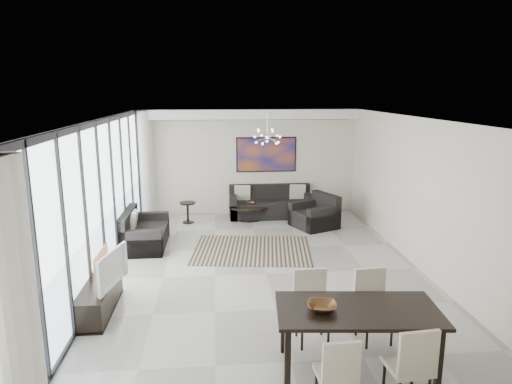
{
  "coord_description": "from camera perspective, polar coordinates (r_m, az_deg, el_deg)",
  "views": [
    {
      "loc": [
        -0.9,
        -8.05,
        3.4
      ],
      "look_at": [
        -0.05,
        1.54,
        1.25
      ],
      "focal_mm": 32.0,
      "sensor_mm": 36.0,
      "label": 1
    }
  ],
  "objects": [
    {
      "name": "side_table",
      "position": [
        12.03,
        -8.53,
        -2.12
      ],
      "size": [
        0.4,
        0.4,
        0.55
      ],
      "color": "black",
      "rests_on": "floor"
    },
    {
      "name": "sofa_main",
      "position": [
        12.6,
        1.86,
        -1.74
      ],
      "size": [
        2.27,
        0.93,
        0.83
      ],
      "color": "black",
      "rests_on": "floor"
    },
    {
      "name": "loveseat",
      "position": [
        10.47,
        -13.94,
        -5.16
      ],
      "size": [
        0.91,
        1.61,
        0.81
      ],
      "color": "black",
      "rests_on": "floor"
    },
    {
      "name": "bowl_dining",
      "position": [
        5.7,
        8.26,
        -14.0
      ],
      "size": [
        0.41,
        0.41,
        0.09
      ],
      "primitive_type": "imported",
      "rotation": [
        0.0,
        0.0,
        -0.19
      ],
      "color": "brown",
      "rests_on": "dining_table"
    },
    {
      "name": "dining_table",
      "position": [
        5.87,
        12.59,
        -14.77
      ],
      "size": [
        2.05,
        1.15,
        0.82
      ],
      "color": "black",
      "rests_on": "floor"
    },
    {
      "name": "dining_chair_se",
      "position": [
        5.48,
        18.98,
        -19.44
      ],
      "size": [
        0.49,
        0.49,
        0.97
      ],
      "color": "beige",
      "rests_on": "floor"
    },
    {
      "name": "room_shell",
      "position": [
        8.39,
        4.42,
        -0.88
      ],
      "size": [
        6.0,
        9.0,
        2.9
      ],
      "color": "#A8A39B",
      "rests_on": "ground"
    },
    {
      "name": "television",
      "position": [
        7.43,
        -18.15,
        -9.03
      ],
      "size": [
        0.34,
        0.97,
        0.55
      ],
      "primitive_type": "imported",
      "rotation": [
        0.0,
        0.0,
        1.35
      ],
      "color": "gray",
      "rests_on": "tv_console"
    },
    {
      "name": "rug",
      "position": [
        10.0,
        -0.47,
        -7.24
      ],
      "size": [
        2.72,
        2.22,
        0.01
      ],
      "primitive_type": "cube",
      "rotation": [
        0.0,
        0.0,
        -0.12
      ],
      "color": "black",
      "rests_on": "floor"
    },
    {
      "name": "dining_chair_sw",
      "position": [
        5.25,
        10.23,
        -21.11
      ],
      "size": [
        0.43,
        0.43,
        0.89
      ],
      "color": "beige",
      "rests_on": "floor"
    },
    {
      "name": "tv_console",
      "position": [
        7.72,
        -18.98,
        -12.38
      ],
      "size": [
        0.42,
        1.49,
        0.46
      ],
      "primitive_type": "cube",
      "color": "black",
      "rests_on": "floor"
    },
    {
      "name": "bowl_coffee",
      "position": [
        12.29,
        -0.6,
        -1.45
      ],
      "size": [
        0.25,
        0.25,
        0.07
      ],
      "primitive_type": "imported",
      "rotation": [
        0.0,
        0.0,
        -0.09
      ],
      "color": "brown",
      "rests_on": "coffee_table"
    },
    {
      "name": "painting",
      "position": [
        12.72,
        1.3,
        4.69
      ],
      "size": [
        1.68,
        0.04,
        0.98
      ],
      "primitive_type": "cube",
      "color": "#AE4F18",
      "rests_on": "room_shell"
    },
    {
      "name": "dining_chair_ne",
      "position": [
        6.68,
        14.31,
        -12.9
      ],
      "size": [
        0.5,
        0.5,
        0.99
      ],
      "color": "beige",
      "rests_on": "floor"
    },
    {
      "name": "window_wall",
      "position": [
        8.5,
        -18.22,
        -1.19
      ],
      "size": [
        0.37,
        8.95,
        2.9
      ],
      "color": "white",
      "rests_on": "floor"
    },
    {
      "name": "soffit",
      "position": [
        12.39,
        -0.92,
        9.69
      ],
      "size": [
        5.98,
        0.4,
        0.26
      ],
      "primitive_type": "cube",
      "color": "white",
      "rests_on": "room_shell"
    },
    {
      "name": "dining_chair_nw",
      "position": [
        6.49,
        6.93,
        -13.33
      ],
      "size": [
        0.47,
        0.47,
        1.0
      ],
      "color": "beige",
      "rests_on": "floor"
    },
    {
      "name": "coffee_table",
      "position": [
        12.3,
        -0.89,
        -2.4
      ],
      "size": [
        1.09,
        1.09,
        0.38
      ],
      "color": "black",
      "rests_on": "floor"
    },
    {
      "name": "armchair",
      "position": [
        11.67,
        7.44,
        -2.98
      ],
      "size": [
        1.26,
        1.29,
        0.83
      ],
      "color": "black",
      "rests_on": "floor"
    },
    {
      "name": "chandelier",
      "position": [
        10.67,
        1.42,
        6.95
      ],
      "size": [
        0.66,
        0.66,
        0.71
      ],
      "color": "silver",
      "rests_on": "room_shell"
    }
  ]
}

